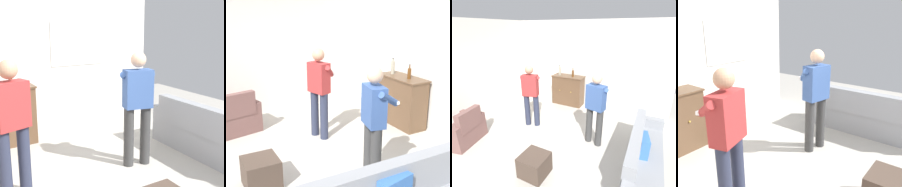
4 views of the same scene
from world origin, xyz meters
TOP-DOWN VIEW (x-y plane):
  - wall_back_with_window at (0.02, 2.66)m, footprint 5.20×0.15m
  - couch at (2.05, 0.06)m, footprint 0.57×2.31m
  - person_standing_left at (-0.82, 0.55)m, footprint 0.53×0.52m
  - person_standing_right at (0.96, 0.53)m, footprint 0.54×0.51m

SIDE VIEW (x-z plane):
  - couch at x=2.05m, z-range -0.10..0.76m
  - person_standing_left at x=-0.82m, z-range 0.10..1.78m
  - person_standing_right at x=0.96m, z-range 0.10..1.78m
  - wall_back_with_window at x=0.02m, z-range 0.01..2.81m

